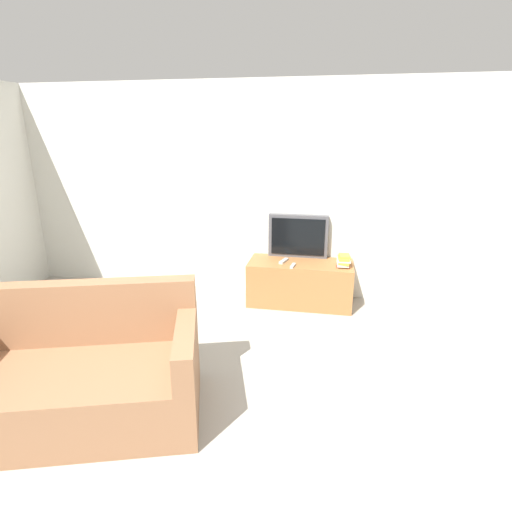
{
  "coord_description": "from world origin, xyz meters",
  "views": [
    {
      "loc": [
        0.96,
        -1.82,
        2.01
      ],
      "look_at": [
        0.2,
        2.28,
        0.71
      ],
      "focal_mm": 28.0,
      "sensor_mm": 36.0,
      "label": 1
    }
  ],
  "objects_px": {
    "book_stack": "(344,261)",
    "remote_secondary": "(293,266)",
    "tv_stand": "(300,283)",
    "remote_on_stand": "(284,261)",
    "couch": "(80,378)",
    "television": "(298,236)"
  },
  "relations": [
    {
      "from": "book_stack",
      "to": "remote_secondary",
      "type": "height_order",
      "value": "book_stack"
    },
    {
      "from": "tv_stand",
      "to": "remote_on_stand",
      "type": "height_order",
      "value": "remote_on_stand"
    },
    {
      "from": "couch",
      "to": "book_stack",
      "type": "height_order",
      "value": "couch"
    },
    {
      "from": "tv_stand",
      "to": "remote_on_stand",
      "type": "relative_size",
      "value": 6.11
    },
    {
      "from": "couch",
      "to": "book_stack",
      "type": "bearing_deg",
      "value": 32.28
    },
    {
      "from": "television",
      "to": "tv_stand",
      "type": "bearing_deg",
      "value": -75.46
    },
    {
      "from": "television",
      "to": "book_stack",
      "type": "relative_size",
      "value": 3.19
    },
    {
      "from": "remote_secondary",
      "to": "couch",
      "type": "bearing_deg",
      "value": -122.15
    },
    {
      "from": "tv_stand",
      "to": "television",
      "type": "bearing_deg",
      "value": 104.54
    },
    {
      "from": "book_stack",
      "to": "remote_on_stand",
      "type": "height_order",
      "value": "book_stack"
    },
    {
      "from": "remote_on_stand",
      "to": "remote_secondary",
      "type": "height_order",
      "value": "same"
    },
    {
      "from": "couch",
      "to": "remote_on_stand",
      "type": "bearing_deg",
      "value": 44.62
    },
    {
      "from": "television",
      "to": "couch",
      "type": "relative_size",
      "value": 0.39
    },
    {
      "from": "remote_on_stand",
      "to": "remote_secondary",
      "type": "relative_size",
      "value": 1.29
    },
    {
      "from": "book_stack",
      "to": "television",
      "type": "bearing_deg",
      "value": 153.37
    },
    {
      "from": "television",
      "to": "remote_secondary",
      "type": "distance_m",
      "value": 0.47
    },
    {
      "from": "tv_stand",
      "to": "remote_secondary",
      "type": "bearing_deg",
      "value": -113.51
    },
    {
      "from": "couch",
      "to": "remote_secondary",
      "type": "height_order",
      "value": "couch"
    },
    {
      "from": "tv_stand",
      "to": "book_stack",
      "type": "xyz_separation_m",
      "value": [
        0.5,
        -0.05,
        0.33
      ]
    },
    {
      "from": "remote_on_stand",
      "to": "television",
      "type": "bearing_deg",
      "value": 59.62
    },
    {
      "from": "book_stack",
      "to": "remote_on_stand",
      "type": "xyz_separation_m",
      "value": [
        -0.7,
        0.03,
        -0.05
      ]
    },
    {
      "from": "couch",
      "to": "remote_secondary",
      "type": "relative_size",
      "value": 12.02
    }
  ]
}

